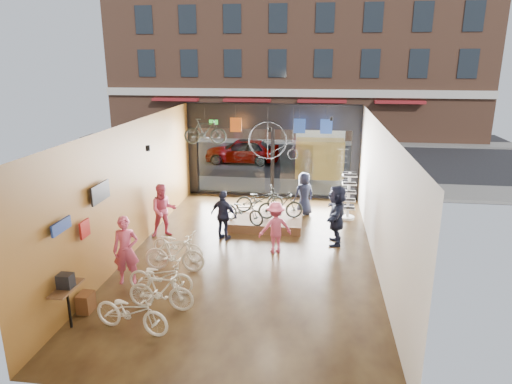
% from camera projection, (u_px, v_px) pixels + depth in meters
% --- Properties ---
extents(ground_plane, '(7.00, 12.00, 0.04)m').
position_uv_depth(ground_plane, '(252.00, 255.00, 13.38)').
color(ground_plane, black).
rests_on(ground_plane, ground).
extents(ceiling, '(7.00, 12.00, 0.04)m').
position_uv_depth(ceiling, '(251.00, 124.00, 12.29)').
color(ceiling, black).
rests_on(ceiling, ground).
extents(wall_left, '(0.04, 12.00, 3.80)m').
position_uv_depth(wall_left, '(132.00, 188.00, 13.29)').
color(wall_left, brown).
rests_on(wall_left, ground).
extents(wall_right, '(0.04, 12.00, 3.80)m').
position_uv_depth(wall_right, '(380.00, 197.00, 12.39)').
color(wall_right, beige).
rests_on(wall_right, ground).
extents(wall_back, '(7.00, 0.04, 3.80)m').
position_uv_depth(wall_back, '(197.00, 300.00, 7.11)').
color(wall_back, beige).
rests_on(wall_back, ground).
extents(storefront, '(7.00, 0.26, 3.80)m').
position_uv_depth(storefront, '(273.00, 151.00, 18.54)').
color(storefront, black).
rests_on(storefront, ground).
extents(exit_sign, '(0.35, 0.06, 0.18)m').
position_uv_depth(exit_sign, '(214.00, 122.00, 18.41)').
color(exit_sign, '#198C26').
rests_on(exit_sign, storefront).
extents(street_road, '(30.00, 18.00, 0.02)m').
position_uv_depth(street_road, '(287.00, 153.00, 27.64)').
color(street_road, black).
rests_on(street_road, ground).
extents(sidewalk_near, '(30.00, 2.40, 0.12)m').
position_uv_depth(sidewalk_near, '(275.00, 187.00, 20.20)').
color(sidewalk_near, slate).
rests_on(sidewalk_near, ground).
extents(sidewalk_far, '(30.00, 2.00, 0.12)m').
position_uv_depth(sidewalk_far, '(291.00, 141.00, 31.42)').
color(sidewalk_far, slate).
rests_on(sidewalk_far, ground).
extents(opposite_building, '(26.00, 5.00, 14.00)m').
position_uv_depth(opposite_building, '(295.00, 36.00, 31.84)').
color(opposite_building, brown).
rests_on(opposite_building, ground).
extents(street_car, '(4.04, 1.63, 1.38)m').
position_uv_depth(street_car, '(242.00, 150.00, 24.88)').
color(street_car, gray).
rests_on(street_car, street_road).
extents(box_truck, '(2.32, 6.96, 2.74)m').
position_uv_depth(box_truck, '(320.00, 143.00, 23.20)').
color(box_truck, silver).
rests_on(box_truck, street_road).
extents(floor_bike_0, '(1.82, 0.95, 0.91)m').
position_uv_depth(floor_bike_0, '(131.00, 311.00, 9.50)').
color(floor_bike_0, beige).
rests_on(floor_bike_0, ground_plane).
extents(floor_bike_1, '(1.57, 0.51, 0.93)m').
position_uv_depth(floor_bike_1, '(161.00, 291.00, 10.32)').
color(floor_bike_1, beige).
rests_on(floor_bike_1, ground_plane).
extents(floor_bike_2, '(1.64, 0.62, 0.85)m').
position_uv_depth(floor_bike_2, '(161.00, 276.00, 11.09)').
color(floor_bike_2, beige).
rests_on(floor_bike_2, ground_plane).
extents(floor_bike_3, '(1.64, 0.47, 0.99)m').
position_uv_depth(floor_bike_3, '(175.00, 254.00, 12.20)').
color(floor_bike_3, beige).
rests_on(floor_bike_3, ground_plane).
extents(floor_bike_4, '(1.74, 1.01, 0.86)m').
position_uv_depth(floor_bike_4, '(178.00, 245.00, 12.93)').
color(floor_bike_4, beige).
rests_on(floor_bike_4, ground_plane).
extents(display_platform, '(2.40, 1.80, 0.30)m').
position_uv_depth(display_platform, '(267.00, 221.00, 15.64)').
color(display_platform, '#513022').
rests_on(display_platform, ground_plane).
extents(display_bike_left, '(1.69, 1.25, 0.85)m').
position_uv_depth(display_bike_left, '(243.00, 210.00, 14.96)').
color(display_bike_left, black).
rests_on(display_bike_left, display_platform).
extents(display_bike_mid, '(1.58, 0.79, 0.92)m').
position_uv_depth(display_bike_mid, '(280.00, 206.00, 15.34)').
color(display_bike_mid, black).
rests_on(display_bike_mid, display_platform).
extents(display_bike_right, '(1.79, 1.04, 0.89)m').
position_uv_depth(display_bike_right, '(260.00, 199.00, 16.09)').
color(display_bike_right, black).
rests_on(display_bike_right, display_platform).
extents(customer_0, '(0.72, 0.55, 1.78)m').
position_uv_depth(customer_0, '(126.00, 250.00, 11.45)').
color(customer_0, '#CC4C72').
rests_on(customer_0, ground_plane).
extents(customer_1, '(1.04, 0.95, 1.73)m').
position_uv_depth(customer_1, '(164.00, 210.00, 14.53)').
color(customer_1, '#CC4C72').
rests_on(customer_1, ground_plane).
extents(customer_2, '(1.01, 0.70, 1.60)m').
position_uv_depth(customer_2, '(224.00, 215.00, 14.27)').
color(customer_2, '#161C33').
rests_on(customer_2, ground_plane).
extents(customer_3, '(1.14, 0.92, 1.55)m').
position_uv_depth(customer_3, '(275.00, 227.00, 13.32)').
color(customer_3, '#CC4C72').
rests_on(customer_3, ground_plane).
extents(customer_4, '(0.93, 0.85, 1.60)m').
position_uv_depth(customer_4, '(304.00, 194.00, 16.51)').
color(customer_4, '#161C33').
rests_on(customer_4, ground_plane).
extents(customer_5, '(0.63, 1.76, 1.87)m').
position_uv_depth(customer_5, '(336.00, 215.00, 13.90)').
color(customer_5, '#161C33').
rests_on(customer_5, ground_plane).
extents(sunglasses_rack, '(0.58, 0.51, 1.71)m').
position_uv_depth(sunglasses_rack, '(348.00, 196.00, 16.09)').
color(sunglasses_rack, white).
rests_on(sunglasses_rack, ground_plane).
extents(wall_merch, '(0.40, 2.40, 2.60)m').
position_uv_depth(wall_merch, '(79.00, 256.00, 10.11)').
color(wall_merch, navy).
rests_on(wall_merch, wall_left).
extents(penny_farthing, '(1.82, 0.06, 1.45)m').
position_uv_depth(penny_farthing, '(276.00, 142.00, 17.17)').
color(penny_farthing, black).
rests_on(penny_farthing, ceiling).
extents(hung_bike, '(1.61, 0.59, 0.95)m').
position_uv_depth(hung_bike, '(205.00, 131.00, 16.84)').
color(hung_bike, black).
rests_on(hung_bike, ceiling).
extents(jersey_left, '(0.45, 0.03, 0.55)m').
position_uv_depth(jersey_left, '(236.00, 125.00, 17.63)').
color(jersey_left, '#CC5919').
rests_on(jersey_left, ceiling).
extents(jersey_mid, '(0.45, 0.03, 0.55)m').
position_uv_depth(jersey_mid, '(299.00, 126.00, 17.32)').
color(jersey_mid, '#1E3F99').
rests_on(jersey_mid, ceiling).
extents(jersey_right, '(0.45, 0.03, 0.55)m').
position_uv_depth(jersey_right, '(326.00, 127.00, 17.19)').
color(jersey_right, '#1E3F99').
rests_on(jersey_right, ceiling).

